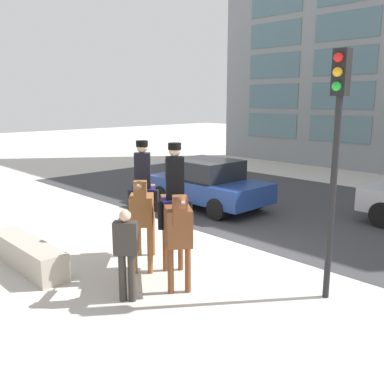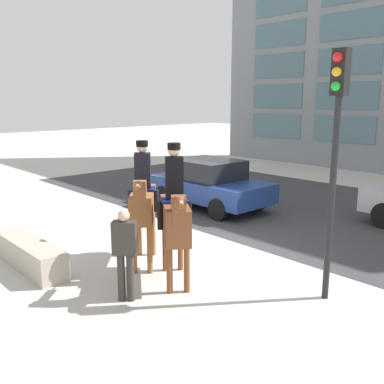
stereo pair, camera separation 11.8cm
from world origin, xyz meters
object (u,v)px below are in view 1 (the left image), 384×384
at_px(pedestrian_bystander, 126,248).
at_px(planter_ledge, 28,254).
at_px(mounted_horse_companion, 176,215).
at_px(street_car_near_lane, 207,183).
at_px(mounted_horse_lead, 143,202).
at_px(traffic_light, 336,138).

xyz_separation_m(pedestrian_bystander, planter_ledge, (-2.63, -0.62, -0.66)).
bearing_deg(planter_ledge, mounted_horse_companion, 33.80).
bearing_deg(street_car_near_lane, pedestrian_bystander, -57.33).
relative_size(mounted_horse_lead, mounted_horse_companion, 0.99).
distance_m(street_car_near_lane, traffic_light, 7.00).
distance_m(traffic_light, planter_ledge, 6.38).
distance_m(mounted_horse_lead, traffic_light, 3.94).
height_order(pedestrian_bystander, planter_ledge, pedestrian_bystander).
bearing_deg(street_car_near_lane, planter_ledge, -80.84).
bearing_deg(street_car_near_lane, traffic_light, -27.66).
bearing_deg(mounted_horse_lead, street_car_near_lane, 160.83).
bearing_deg(traffic_light, mounted_horse_lead, -158.58).
bearing_deg(mounted_horse_companion, street_car_near_lane, 163.64).
height_order(mounted_horse_lead, planter_ledge, mounted_horse_lead).
bearing_deg(traffic_light, street_car_near_lane, 152.34).
relative_size(street_car_near_lane, planter_ledge, 1.56).
xyz_separation_m(mounted_horse_lead, pedestrian_bystander, (1.13, -1.23, -0.40)).
bearing_deg(traffic_light, planter_ledge, -147.07).
xyz_separation_m(street_car_near_lane, traffic_light, (5.94, -3.11, 2.00)).
bearing_deg(mounted_horse_lead, pedestrian_bystander, -6.11).
height_order(mounted_horse_companion, pedestrian_bystander, mounted_horse_companion).
distance_m(pedestrian_bystander, street_car_near_lane, 6.75).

